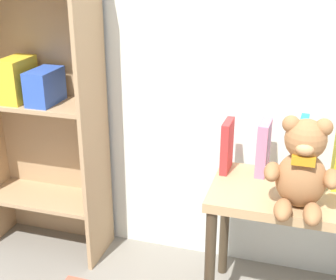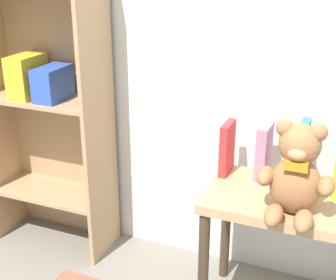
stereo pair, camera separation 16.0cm
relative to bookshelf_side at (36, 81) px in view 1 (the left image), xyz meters
name	(u,v)px [view 1 (the left image)]	position (x,y,z in m)	size (l,w,h in m)	color
bookshelf_side	(36,81)	(0.00, 0.00, 0.00)	(0.57, 0.26, 1.45)	tan
display_table	(294,213)	(1.13, -0.15, -0.38)	(0.62, 0.37, 0.53)	tan
teddy_bear	(302,168)	(1.14, -0.26, -0.14)	(0.25, 0.22, 0.32)	#99663D
book_standing_red	(227,146)	(0.85, -0.05, -0.18)	(0.03, 0.12, 0.21)	red
book_standing_pink	(263,148)	(0.99, -0.03, -0.18)	(0.04, 0.12, 0.21)	#D17093
book_standing_teal	(301,150)	(1.13, -0.05, -0.16)	(0.03, 0.12, 0.25)	teal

